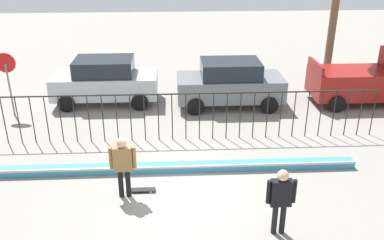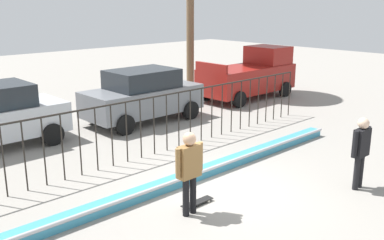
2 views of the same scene
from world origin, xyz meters
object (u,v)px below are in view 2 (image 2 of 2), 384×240
Objects in this scene: parked_car_gray at (143,95)px; pickup_truck at (250,75)px; camera_operator at (361,147)px; skateboarder at (189,166)px; skateboard at (197,202)px.

pickup_truck is (6.02, -0.01, 0.06)m from parked_car_gray.
camera_operator is 0.40× the size of parked_car_gray.
pickup_truck is at bearing 1.88° from parked_car_gray.
pickup_truck is (9.74, 6.50, -0.02)m from skateboarder.
skateboarder is at bearing -150.71° from pickup_truck.
skateboard is 0.19× the size of parked_car_gray.
skateboard is at bearing 5.77° from skateboarder.
camera_operator is at bearing -130.45° from pickup_truck.
skateboard is at bearing -150.39° from pickup_truck.
parked_car_gray is at bearing 40.00° from skateboard.
camera_operator is 10.17m from pickup_truck.
skateboarder is at bearing -117.76° from parked_car_gray.
pickup_truck reaches higher than camera_operator.
skateboarder is 2.20× the size of skateboard.
skateboarder reaches higher than skateboard.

